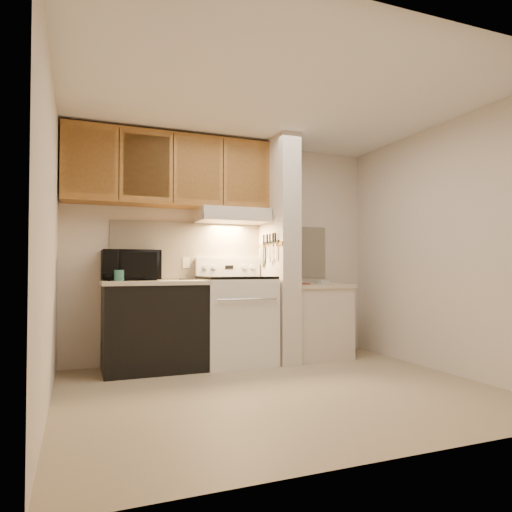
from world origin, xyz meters
TOP-DOWN VIEW (x-y plane):
  - floor at (0.00, 0.00)m, footprint 3.60×3.60m
  - ceiling at (0.00, 0.00)m, footprint 3.60×3.60m
  - wall_back at (0.00, 1.50)m, footprint 3.60×2.50m
  - wall_left at (-1.80, 0.00)m, footprint 0.02×3.00m
  - wall_right at (1.80, 0.00)m, footprint 0.02×3.00m
  - backsplash at (0.00, 1.49)m, footprint 2.60×0.02m
  - range_body at (0.00, 1.16)m, footprint 0.76×0.65m
  - oven_window at (0.00, 0.84)m, footprint 0.50×0.01m
  - oven_handle at (0.00, 0.80)m, footprint 0.65×0.02m
  - cooktop at (0.00, 1.16)m, footprint 0.74×0.64m
  - range_backguard at (0.00, 1.44)m, footprint 0.76×0.08m
  - range_display at (0.00, 1.40)m, footprint 0.10×0.01m
  - range_knob_left_outer at (-0.28, 1.40)m, footprint 0.05×0.02m
  - range_knob_left_inner at (-0.18, 1.40)m, footprint 0.05×0.02m
  - range_knob_right_inner at (0.18, 1.40)m, footprint 0.05×0.02m
  - range_knob_right_outer at (0.28, 1.40)m, footprint 0.05×0.02m
  - dishwasher_front at (-0.88, 1.17)m, footprint 1.00×0.63m
  - left_countertop at (-0.88, 1.17)m, footprint 1.04×0.67m
  - spoon_rest at (-0.48, 1.36)m, footprint 0.20×0.12m
  - teal_jar at (-1.23, 1.11)m, footprint 0.12×0.12m
  - outlet at (-0.48, 1.48)m, footprint 0.08×0.01m
  - microwave at (-1.10, 1.31)m, footprint 0.58×0.40m
  - partition_pillar at (0.51, 1.15)m, footprint 0.22×0.70m
  - pillar_trim at (0.39, 1.15)m, footprint 0.01×0.70m
  - knife_strip at (0.39, 1.10)m, footprint 0.02×0.42m
  - knife_blade_a at (0.38, 0.94)m, footprint 0.01×0.03m
  - knife_handle_a at (0.38, 0.95)m, footprint 0.02×0.02m
  - knife_blade_b at (0.38, 1.03)m, footprint 0.01×0.04m
  - knife_handle_b at (0.38, 1.01)m, footprint 0.02×0.02m
  - knife_blade_c at (0.38, 1.09)m, footprint 0.01×0.04m
  - knife_handle_c at (0.38, 1.09)m, footprint 0.02×0.02m
  - knife_blade_d at (0.38, 1.17)m, footprint 0.01×0.04m
  - knife_handle_d at (0.38, 1.17)m, footprint 0.02×0.02m
  - knife_blade_e at (0.38, 1.27)m, footprint 0.01×0.04m
  - knife_handle_e at (0.38, 1.27)m, footprint 0.02×0.02m
  - oven_mitt at (0.38, 1.32)m, footprint 0.03×0.09m
  - right_cab_base at (0.97, 1.15)m, footprint 0.70×0.60m
  - right_countertop at (0.97, 1.15)m, footprint 0.74×0.64m
  - red_folder at (0.79, 1.25)m, footprint 0.26×0.33m
  - white_box at (1.19, 1.33)m, footprint 0.16×0.12m
  - range_hood at (0.00, 1.28)m, footprint 0.78×0.44m
  - hood_lip at (0.00, 1.07)m, footprint 0.78×0.04m
  - upper_cabinets at (-0.69, 1.32)m, footprint 2.18×0.33m
  - cab_door_a at (-1.51, 1.17)m, footprint 0.46×0.01m
  - cab_gap_a at (-1.23, 1.16)m, footprint 0.01×0.01m
  - cab_door_b at (-0.96, 1.17)m, footprint 0.46×0.01m
  - cab_gap_b at (-0.69, 1.16)m, footprint 0.01×0.01m
  - cab_door_c at (-0.42, 1.17)m, footprint 0.46×0.01m
  - cab_gap_c at (-0.14, 1.16)m, footprint 0.01×0.01m
  - cab_door_d at (0.13, 1.17)m, footprint 0.46×0.01m

SIDE VIEW (x-z plane):
  - floor at x=0.00m, z-range 0.00..0.00m
  - right_cab_base at x=0.97m, z-range 0.00..0.81m
  - dishwasher_front at x=-0.88m, z-range 0.00..0.87m
  - range_body at x=0.00m, z-range 0.00..0.92m
  - oven_window at x=0.00m, z-range 0.35..0.65m
  - oven_handle at x=0.00m, z-range 0.71..0.73m
  - right_countertop at x=0.97m, z-range 0.81..0.85m
  - red_folder at x=0.79m, z-range 0.85..0.86m
  - white_box at x=1.19m, z-range 0.85..0.89m
  - left_countertop at x=-0.88m, z-range 0.87..0.91m
  - spoon_rest at x=-0.48m, z-range 0.91..0.92m
  - cooktop at x=0.00m, z-range 0.92..0.95m
  - teal_jar at x=-1.23m, z-range 0.91..1.02m
  - range_backguard at x=0.00m, z-range 0.95..1.15m
  - range_display at x=0.00m, z-range 1.03..1.07m
  - range_knob_left_outer at x=-0.28m, z-range 1.03..1.07m
  - range_knob_left_inner at x=-0.18m, z-range 1.03..1.07m
  - range_knob_right_inner at x=0.18m, z-range 1.03..1.07m
  - range_knob_right_outer at x=0.28m, z-range 1.03..1.07m
  - microwave at x=-1.10m, z-range 0.91..1.22m
  - outlet at x=-0.48m, z-range 1.04..1.16m
  - oven_mitt at x=0.38m, z-range 1.08..1.30m
  - knife_blade_c at x=0.38m, z-range 1.10..1.30m
  - knife_blade_b at x=0.38m, z-range 1.12..1.30m
  - knife_blade_e at x=0.38m, z-range 1.12..1.30m
  - knife_blade_a at x=0.38m, z-range 1.14..1.30m
  - knife_blade_d at x=0.38m, z-range 1.14..1.30m
  - backsplash at x=0.00m, z-range 0.92..1.55m
  - wall_back at x=0.00m, z-range 1.24..1.26m
  - wall_left at x=-1.80m, z-range 0.00..2.50m
  - wall_right at x=1.80m, z-range 0.00..2.50m
  - partition_pillar at x=0.51m, z-range 0.00..2.50m
  - pillar_trim at x=0.39m, z-range 1.28..1.32m
  - knife_strip at x=0.39m, z-range 1.30..1.34m
  - knife_handle_a at x=0.38m, z-range 1.32..1.42m
  - knife_handle_b at x=0.38m, z-range 1.32..1.42m
  - knife_handle_c at x=0.38m, z-range 1.32..1.42m
  - knife_handle_d at x=0.38m, z-range 1.32..1.42m
  - knife_handle_e at x=0.38m, z-range 1.32..1.42m
  - hood_lip at x=0.00m, z-range 1.55..1.61m
  - range_hood at x=0.00m, z-range 1.55..1.70m
  - upper_cabinets at x=-0.69m, z-range 1.70..2.47m
  - cab_door_a at x=-1.51m, z-range 1.77..2.40m
  - cab_gap_a at x=-1.23m, z-range 1.72..2.45m
  - cab_door_b at x=-0.96m, z-range 1.77..2.40m
  - cab_gap_b at x=-0.69m, z-range 1.72..2.45m
  - cab_door_c at x=-0.42m, z-range 1.77..2.40m
  - cab_gap_c at x=-0.14m, z-range 1.72..2.45m
  - cab_door_d at x=0.13m, z-range 1.77..2.40m
  - ceiling at x=0.00m, z-range 2.50..2.50m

